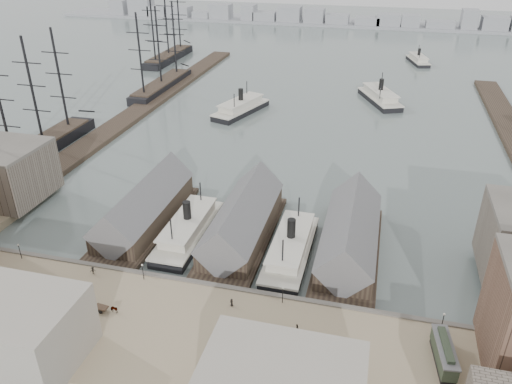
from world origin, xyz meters
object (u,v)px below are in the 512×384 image
(ferry_docked_west, at_px, (188,229))
(tram, at_px, (444,354))
(horse_cart_right, at_px, (240,339))
(horse_cart_center, at_px, (110,309))

(ferry_docked_west, xyz_separation_m, tram, (57.65, -28.87, 1.46))
(tram, distance_m, horse_cart_right, 35.18)
(ferry_docked_west, height_order, tram, ferry_docked_west)
(tram, distance_m, horse_cart_center, 61.44)
(ferry_docked_west, distance_m, horse_cart_center, 31.90)
(tram, height_order, horse_cart_center, tram)
(ferry_docked_west, bearing_deg, horse_cart_right, -55.46)
(ferry_docked_west, height_order, horse_cart_right, ferry_docked_west)
(tram, xyz_separation_m, horse_cart_center, (-61.36, -2.81, -1.12))
(tram, bearing_deg, horse_cart_right, 179.36)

